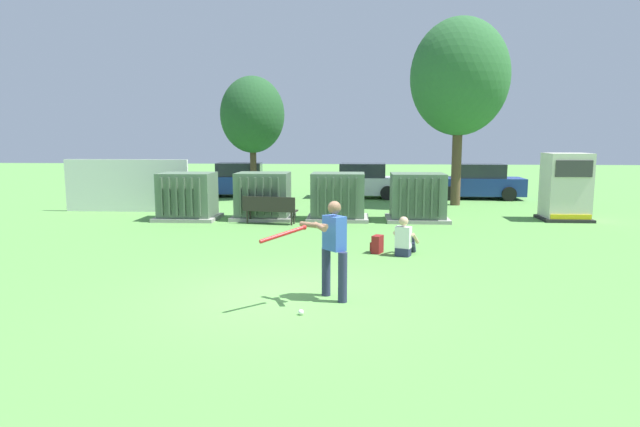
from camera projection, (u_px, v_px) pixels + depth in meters
The scene contains 17 objects.
ground_plane at pixel (288, 295), 9.66m from camera, with size 96.00×96.00×0.00m, color #5B9947.
fence_panel at pixel (127, 186), 20.41m from camera, with size 4.80×0.12×2.00m, color white.
transformer_west at pixel (188, 197), 18.52m from camera, with size 2.10×1.70×1.62m.
transformer_mid_west at pixel (263, 196), 18.62m from camera, with size 2.10×1.70×1.62m.
transformer_mid_east at pixel (338, 197), 18.44m from camera, with size 2.10×1.70×1.62m.
transformer_east at pixel (417, 198), 18.23m from camera, with size 2.10×1.70×1.62m.
generator_enclosure at pixel (566, 187), 18.30m from camera, with size 1.60×1.40×2.30m.
park_bench at pixel (270, 208), 17.52m from camera, with size 1.84×0.70×0.92m.
batter at pixel (332, 245), 9.29m from camera, with size 1.39×1.23×1.74m.
sports_ball at pixel (301, 312), 8.59m from camera, with size 0.09×0.09×0.09m, color white.
seated_spectator at pixel (405, 240), 12.90m from camera, with size 0.66×0.79×0.96m.
backpack at pixel (377, 244), 13.17m from camera, with size 0.35×0.37×0.44m.
tree_left at pixel (252, 115), 24.48m from camera, with size 2.93×2.93×5.60m.
tree_center_left at pixel (460, 77), 21.85m from camera, with size 4.01×4.01×7.66m.
parked_car_leftmost at pixel (237, 181), 25.85m from camera, with size 4.35×2.23×1.62m.
parked_car_left_of_center at pixel (360, 182), 25.24m from camera, with size 4.27×2.06×1.62m.
parked_car_right_of_center at pixel (477, 182), 24.82m from camera, with size 4.26×2.05×1.62m.
Camera 1 is at (1.23, -9.29, 2.83)m, focal length 30.05 mm.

